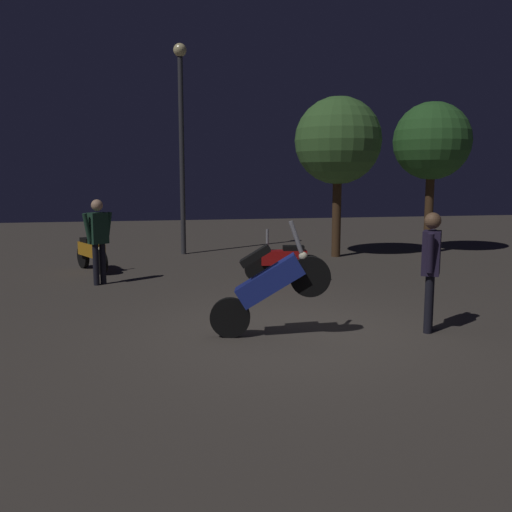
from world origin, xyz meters
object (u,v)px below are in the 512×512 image
Objects in this scene: motorcycle_orange_parked_right at (91,252)px; person_rider_beside at (98,234)px; motorcycle_blue_foreground at (270,285)px; person_bystander_far at (431,261)px; streetlamp_near at (181,125)px; motorcycle_red_parked_left at (284,261)px.

motorcycle_orange_parked_right is 0.88× the size of person_rider_beside.
person_rider_beside reaches higher than motorcycle_blue_foreground.
motorcycle_blue_foreground is 0.94× the size of person_rider_beside.
streetlamp_near reaches higher than person_bystander_far.
streetlamp_near is (2.29, 2.42, 3.13)m from motorcycle_orange_parked_right.
motorcycle_red_parked_left is 0.95× the size of person_rider_beside.
streetlamp_near reaches higher than person_rider_beside.
motorcycle_red_parked_left is 4.60m from motorcycle_orange_parked_right.
motorcycle_red_parked_left is at bearing 36.43° from motorcycle_orange_parked_right.
streetlamp_near is (1.97, 4.13, 2.53)m from person_rider_beside.
person_bystander_far is at bearing 13.67° from motorcycle_orange_parked_right.
motorcycle_blue_foreground is 0.29× the size of streetlamp_near.
person_rider_beside is at bearing 133.38° from motorcycle_blue_foreground.
person_rider_beside reaches higher than motorcycle_red_parked_left.
person_bystander_far is at bearing 114.72° from motorcycle_red_parked_left.
motorcycle_orange_parked_right is at bearing -25.34° from person_rider_beside.
motorcycle_red_parked_left is 3.85m from person_rider_beside.
motorcycle_red_parked_left is 1.08× the size of motorcycle_orange_parked_right.
motorcycle_orange_parked_right is 0.89× the size of person_bystander_far.
motorcycle_blue_foreground is 4.13m from motorcycle_red_parked_left.
motorcycle_blue_foreground is at bearing 82.63° from motorcycle_red_parked_left.
person_rider_beside is at bearing -16.23° from motorcycle_orange_parked_right.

